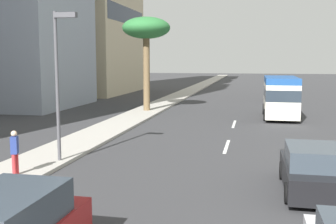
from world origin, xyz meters
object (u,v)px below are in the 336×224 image
(car_fourth, at_px, (276,93))
(palm_tree, at_px, (146,31))
(car_third, at_px, (312,170))
(pedestrian_near_lamp, at_px, (15,151))
(minibus_second, at_px, (281,96))
(street_lamp, at_px, (59,68))

(car_fourth, xyz_separation_m, palm_tree, (-11.78, 10.69, 5.75))
(car_third, height_order, pedestrian_near_lamp, pedestrian_near_lamp)
(car_third, bearing_deg, palm_tree, 28.94)
(palm_tree, bearing_deg, pedestrian_near_lamp, -179.06)
(minibus_second, xyz_separation_m, car_third, (-17.57, 0.01, -0.91))
(pedestrian_near_lamp, bearing_deg, palm_tree, 162.86)
(car_third, xyz_separation_m, car_fourth, (30.60, -0.28, 0.04))
(pedestrian_near_lamp, height_order, street_lamp, street_lamp)
(car_third, relative_size, palm_tree, 0.55)
(car_third, height_order, palm_tree, palm_tree)
(minibus_second, bearing_deg, car_fourth, -1.22)
(palm_tree, height_order, street_lamp, palm_tree)
(minibus_second, relative_size, palm_tree, 0.84)
(minibus_second, distance_m, palm_tree, 11.57)
(palm_tree, xyz_separation_m, street_lamp, (-17.07, -0.96, -2.64))
(minibus_second, distance_m, car_third, 17.59)
(car_fourth, xyz_separation_m, street_lamp, (-28.85, 9.73, 3.11))
(pedestrian_near_lamp, bearing_deg, car_third, 75.21)
(pedestrian_near_lamp, distance_m, street_lamp, 3.75)
(car_fourth, bearing_deg, minibus_second, 178.78)
(pedestrian_near_lamp, xyz_separation_m, street_lamp, (2.33, -0.64, 2.86))
(car_fourth, bearing_deg, pedestrian_near_lamp, 161.60)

